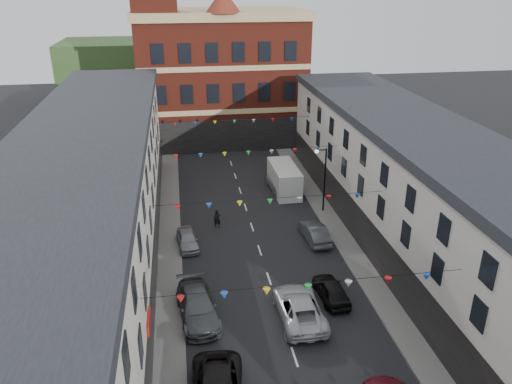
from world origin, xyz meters
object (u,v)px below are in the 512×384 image
car_left_d (197,306)px  street_lamp (322,172)px  car_left_e (187,239)px  car_right_d (331,290)px  car_right_e (315,233)px  white_van (284,179)px  pedestrian (217,219)px  moving_car (299,307)px  car_right_f (282,182)px

car_left_d → street_lamp: bearing=42.5°
car_left_d → car_left_e: size_ratio=1.46×
car_left_e → street_lamp: bearing=14.7°
car_right_d → car_right_e: size_ratio=0.93×
white_van → pedestrian: 9.91m
street_lamp → car_left_e: street_lamp is taller
car_left_d → car_right_e: 12.92m
car_left_d → car_right_e: size_ratio=1.28×
street_lamp → car_left_d: bearing=-130.9°
moving_car → car_right_d: bearing=-147.5°
car_left_e → car_right_f: car_right_f is taller
car_right_f → pedestrian: (-7.11, -7.22, 0.05)m
car_left_d → car_right_e: car_left_d is taller
street_lamp → car_right_f: (-2.35, 5.59, -3.14)m
car_left_e → car_right_d: car_right_d is taller
car_left_d → pedestrian: bearing=72.7°
moving_car → car_left_e: bearing=-57.5°
car_right_d → car_right_f: (0.59, 18.56, 0.08)m
car_right_f → car_right_e: bearing=88.3°
street_lamp → car_left_e: 13.27m
car_left_e → car_right_e: 10.13m
car_right_e → moving_car: size_ratio=0.76×
car_right_e → white_van: 10.27m
car_right_d → moving_car: (-2.56, -1.66, 0.10)m
car_left_e → pedestrian: 3.88m
car_left_d → car_right_d: bearing=-2.9°
car_right_d → moving_car: 3.05m
car_left_d → car_right_f: size_ratio=1.00×
car_left_d → car_right_f: (9.36, 19.13, -0.04)m
car_right_f → car_right_d: bearing=84.2°
car_right_f → pedestrian: 10.14m
white_van → street_lamp: bearing=-67.0°
car_left_e → car_left_d: bearing=-93.6°
car_right_f → car_left_d: bearing=60.0°
car_left_e → car_right_d: 12.43m
car_right_f → moving_car: (-3.15, -20.22, 0.02)m
car_right_d → moving_car: size_ratio=0.71×
street_lamp → car_right_d: (-2.94, -12.97, -3.22)m
street_lamp → car_right_f: bearing=112.8°
pedestrian → car_right_e: bearing=-22.4°
car_right_f → car_left_e: bearing=42.2°
street_lamp → car_right_d: size_ratio=1.50×
car_left_d → car_right_e: (9.78, 8.45, -0.09)m
street_lamp → car_left_e: (-12.05, -4.51, -3.26)m
car_right_e → moving_car: moving_car is taller
car_right_d → car_right_e: (1.01, 7.88, 0.03)m
car_left_d → car_left_e: bearing=85.5°
car_left_d → car_left_e: 9.03m
car_left_d → pedestrian: size_ratio=3.38×
car_right_e → car_right_f: car_right_f is taller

